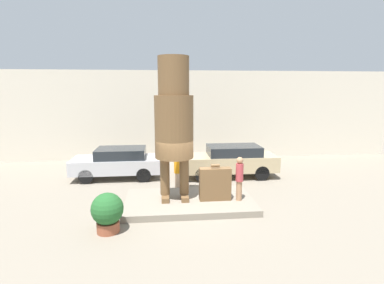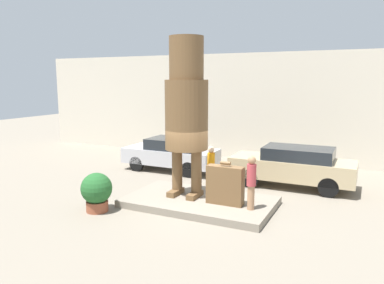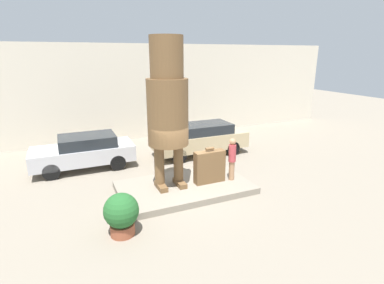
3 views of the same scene
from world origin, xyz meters
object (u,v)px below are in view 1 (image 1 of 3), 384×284
statue_figure (174,118)px  worker_hivis (177,169)px  parked_car_silver (118,162)px  tourist (239,177)px  parked_car_tan (230,160)px  planter_pot (107,211)px  giant_suitcase (215,184)px

statue_figure → worker_hivis: bearing=83.5°
parked_car_silver → statue_figure: bearing=125.1°
parked_car_silver → worker_hivis: size_ratio=2.55×
worker_hivis → statue_figure: bearing=-96.5°
tourist → parked_car_tan: bearing=82.1°
parked_car_silver → planter_pot: (0.48, -5.82, -0.14)m
giant_suitcase → tourist: (0.89, -0.14, 0.29)m
statue_figure → parked_car_silver: size_ratio=1.23×
statue_figure → tourist: 3.28m
tourist → statue_figure: bearing=169.6°
worker_hivis → planter_pot: bearing=-121.9°
planter_pot → worker_hivis: 4.44m
giant_suitcase → worker_hivis: 2.38m
statue_figure → parked_car_tan: 5.13m
statue_figure → giant_suitcase: bearing=-11.1°
giant_suitcase → planter_pot: (-3.66, -1.78, -0.18)m
parked_car_silver → planter_pot: parked_car_silver is taller
tourist → parked_car_silver: 6.56m
statue_figure → worker_hivis: size_ratio=3.14×
planter_pot → parked_car_tan: bearing=47.2°
parked_car_tan → planter_pot: (-5.09, -5.48, -0.19)m
planter_pot → statue_figure: bearing=43.9°
statue_figure → parked_car_silver: bearing=125.1°
statue_figure → planter_pot: statue_figure is taller
planter_pot → worker_hivis: size_ratio=0.74×
parked_car_tan → worker_hivis: size_ratio=2.78×
statue_figure → worker_hivis: 2.95m
parked_car_tan → worker_hivis: (-2.74, -1.72, 0.06)m
parked_car_tan → planter_pot: bearing=47.2°
statue_figure → worker_hivis: statue_figure is taller
tourist → parked_car_tan: (0.53, 3.85, -0.29)m
tourist → parked_car_silver: (-5.04, 4.19, -0.33)m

